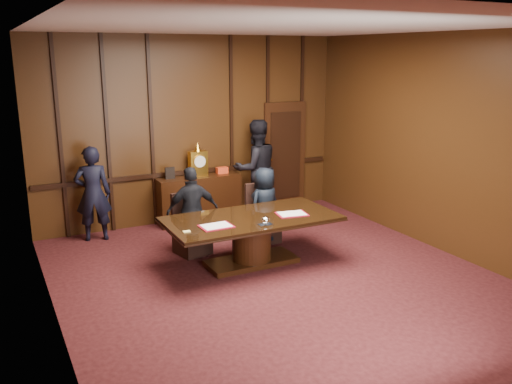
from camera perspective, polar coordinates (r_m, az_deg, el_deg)
room at (r=7.42m, az=2.95°, el=3.17°), size 7.00×7.04×3.50m
sideboard at (r=10.43m, az=-6.03°, el=-0.54°), size 1.60×0.45×1.54m
conference_table at (r=8.28m, az=-0.47°, el=-4.29°), size 2.62×1.32×0.76m
folder_left at (r=7.77m, az=-4.21°, el=-3.60°), size 0.47×0.34×0.02m
folder_right at (r=8.35m, az=3.80°, el=-2.32°), size 0.51×0.40×0.02m
inkstand at (r=7.81m, az=1.00°, el=-3.12°), size 0.20×0.14×0.12m
notepad at (r=7.58m, az=-7.30°, el=-4.16°), size 0.10×0.08×0.01m
chair_left at (r=8.87m, az=-6.82°, el=-4.58°), size 0.58×0.58×0.99m
chair_right at (r=9.38m, az=0.69°, el=-3.43°), size 0.49×0.49×0.99m
signatory_left at (r=8.68m, az=-6.69°, el=-2.05°), size 0.88×0.44×1.44m
signatory_right at (r=9.20m, az=0.92°, el=-1.41°), size 0.74×0.60×1.31m
witness_left at (r=9.69m, az=-16.79°, el=-0.17°), size 0.67×0.51×1.66m
witness_right at (r=10.63m, az=-0.01°, el=2.48°), size 0.94×0.74×1.93m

